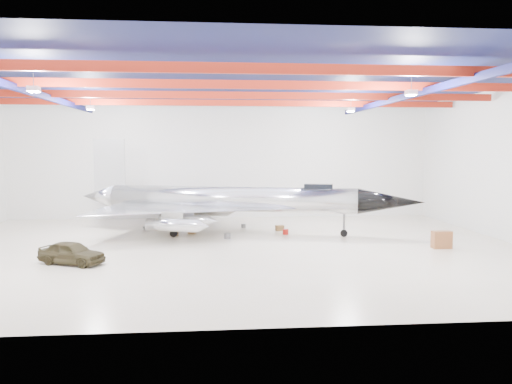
{
  "coord_description": "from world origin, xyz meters",
  "views": [
    {
      "loc": [
        -0.88,
        -32.82,
        6.64
      ],
      "look_at": [
        2.16,
        2.0,
        3.58
      ],
      "focal_mm": 35.0,
      "sensor_mm": 36.0,
      "label": 1
    }
  ],
  "objects": [
    {
      "name": "crate_ply",
      "position": [
        -3.84,
        5.22,
        0.19
      ],
      "size": [
        0.66,
        0.6,
        0.38
      ],
      "primitive_type": "cube",
      "rotation": [
        0.0,
        0.0,
        0.37
      ],
      "color": "olive",
      "rests_on": "floor"
    },
    {
      "name": "oil_barrel",
      "position": [
        -2.52,
        5.97,
        0.2
      ],
      "size": [
        0.67,
        0.6,
        0.39
      ],
      "primitive_type": "cube",
      "rotation": [
        0.0,
        0.0,
        -0.31
      ],
      "color": "olive",
      "rests_on": "floor"
    },
    {
      "name": "spares_box",
      "position": [
        1.67,
        8.53,
        0.17
      ],
      "size": [
        0.49,
        0.49,
        0.33
      ],
      "primitive_type": "cylinder",
      "rotation": [
        0.0,
        0.0,
        -0.39
      ],
      "color": "#59595B",
      "rests_on": "floor"
    },
    {
      "name": "parts_bin",
      "position": [
        4.5,
        6.82,
        0.22
      ],
      "size": [
        0.72,
        0.63,
        0.43
      ],
      "primitive_type": "cube",
      "rotation": [
        0.0,
        0.0,
        0.24
      ],
      "color": "olive",
      "rests_on": "floor"
    },
    {
      "name": "jeep",
      "position": [
        -8.99,
        -3.79,
        0.67
      ],
      "size": [
        4.21,
        3.01,
        1.33
      ],
      "primitive_type": "imported",
      "rotation": [
        0.0,
        0.0,
        1.16
      ],
      "color": "#352E1A",
      "rests_on": "floor"
    },
    {
      "name": "wall_back",
      "position": [
        0.0,
        15.0,
        5.5
      ],
      "size": [
        40.0,
        0.0,
        40.0
      ],
      "primitive_type": "plane",
      "rotation": [
        1.57,
        0.0,
        0.0
      ],
      "color": "silver",
      "rests_on": "floor"
    },
    {
      "name": "crate_small",
      "position": [
        -6.45,
        8.36,
        0.12
      ],
      "size": [
        0.42,
        0.38,
        0.24
      ],
      "primitive_type": "cube",
      "rotation": [
        0.0,
        0.0,
        0.4
      ],
      "color": "#59595B",
      "rests_on": "floor"
    },
    {
      "name": "desk",
      "position": [
        14.3,
        -1.22,
        0.58
      ],
      "size": [
        1.27,
        0.65,
        1.16
      ],
      "primitive_type": "cube",
      "rotation": [
        0.0,
        0.0,
        0.01
      ],
      "color": "brown",
      "rests_on": "floor"
    },
    {
      "name": "ceiling_structure",
      "position": [
        0.0,
        0.0,
        10.32
      ],
      "size": [
        39.5,
        29.5,
        1.08
      ],
      "color": "maroon",
      "rests_on": "ceiling"
    },
    {
      "name": "ceiling",
      "position": [
        0.0,
        0.0,
        11.0
      ],
      "size": [
        40.0,
        40.0,
        0.0
      ],
      "primitive_type": "plane",
      "rotation": [
        3.14,
        0.0,
        0.0
      ],
      "color": "#0A0F38",
      "rests_on": "wall_back"
    },
    {
      "name": "toolbox_red",
      "position": [
        -3.94,
        9.07,
        0.18
      ],
      "size": [
        0.53,
        0.44,
        0.36
      ],
      "primitive_type": "cube",
      "rotation": [
        0.0,
        0.0,
        0.07
      ],
      "color": "maroon",
      "rests_on": "floor"
    },
    {
      "name": "tool_chest",
      "position": [
        4.72,
        5.03,
        0.2
      ],
      "size": [
        0.59,
        0.59,
        0.41
      ],
      "primitive_type": "cylinder",
      "rotation": [
        0.0,
        0.0,
        -0.37
      ],
      "color": "maroon",
      "rests_on": "floor"
    },
    {
      "name": "floor",
      "position": [
        0.0,
        0.0,
        0.0
      ],
      "size": [
        40.0,
        40.0,
        0.0
      ],
      "primitive_type": "plane",
      "color": "beige",
      "rests_on": "ground"
    },
    {
      "name": "engine_drum",
      "position": [
        0.17,
        3.52,
        0.21
      ],
      "size": [
        0.58,
        0.58,
        0.42
      ],
      "primitive_type": "cylinder",
      "rotation": [
        0.0,
        0.0,
        -0.29
      ],
      "color": "#59595B",
      "rests_on": "floor"
    },
    {
      "name": "jet_aircraft",
      "position": [
        0.5,
        5.96,
        2.43
      ],
      "size": [
        26.67,
        19.1,
        7.42
      ],
      "rotation": [
        0.0,
        0.0,
        -0.27
      ],
      "color": "silver",
      "rests_on": "floor"
    }
  ]
}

